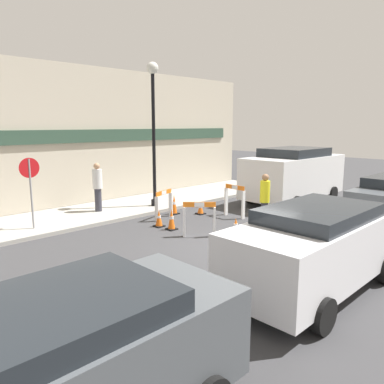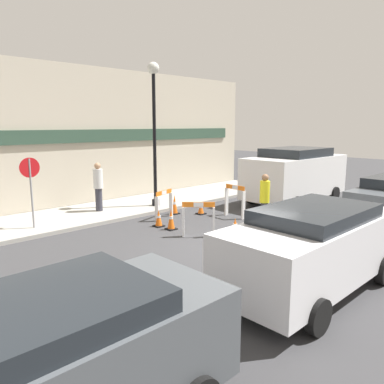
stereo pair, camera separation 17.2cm
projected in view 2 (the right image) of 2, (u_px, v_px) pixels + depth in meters
The scene contains 19 objects.
ground_plane at pixel (233, 249), 9.89m from camera, with size 60.00×60.00×0.00m, color #38383A.
sidewalk_slab at pixel (111, 210), 14.16m from camera, with size 18.00×3.03×0.12m.
storefront_facade at pixel (87, 137), 14.81m from camera, with size 18.00×0.22×5.50m.
streetlamp_post at pixel (154, 116), 14.03m from camera, with size 0.44×0.44×5.38m.
stop_sign at pixel (31, 181), 11.21m from camera, with size 0.60×0.06×2.15m.
barricade_0 at pixel (198, 218), 10.88m from camera, with size 0.77×0.77×1.04m.
barricade_1 at pixel (235, 200), 13.22m from camera, with size 0.17×0.87×1.14m.
barricade_2 at pixel (164, 203), 13.01m from camera, with size 0.93×0.39×1.00m.
traffic_cone_0 at pixel (175, 205), 13.70m from camera, with size 0.30×0.30×0.72m.
traffic_cone_1 at pixel (159, 218), 12.03m from camera, with size 0.30×0.30×0.56m.
traffic_cone_2 at pixel (254, 216), 12.45m from camera, with size 0.30×0.30×0.50m.
traffic_cone_3 at pixel (235, 227), 11.19m from camera, with size 0.30×0.30×0.49m.
traffic_cone_4 at pixel (201, 208), 13.70m from camera, with size 0.30×0.30×0.45m.
traffic_cone_5 at pixel (171, 219), 11.67m from camera, with size 0.30×0.30×0.67m.
person_worker at pixel (265, 199), 11.79m from camera, with size 0.43×0.43×1.72m.
person_pedestrian at pixel (98, 185), 13.57m from camera, with size 0.35×0.35×1.77m.
parked_car_0 at pixel (51, 363), 3.70m from camera, with size 3.84×1.87×1.63m.
parked_car_1 at pixel (314, 244), 7.23m from camera, with size 4.42×1.86×1.71m.
work_van at pixel (295, 173), 15.67m from camera, with size 4.99×2.28×2.29m.
Camera 2 is at (-7.33, -6.09, 3.24)m, focal length 35.00 mm.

